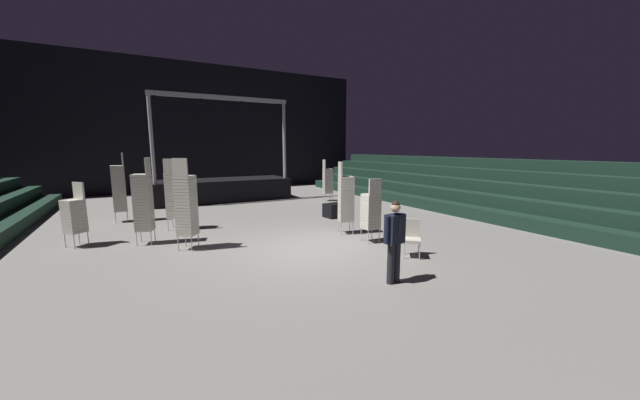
# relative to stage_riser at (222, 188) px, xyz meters

# --- Properties ---
(ground_plane) EXTENTS (22.00, 30.00, 0.10)m
(ground_plane) POSITION_rel_stage_riser_xyz_m (0.00, -9.90, -0.70)
(ground_plane) COLOR slate
(arena_end_wall) EXTENTS (22.00, 0.30, 8.00)m
(arena_end_wall) POSITION_rel_stage_riser_xyz_m (0.00, 5.10, 3.35)
(arena_end_wall) COLOR black
(arena_end_wall) RESTS_ON ground_plane
(bleacher_bank_right) EXTENTS (3.75, 24.00, 2.25)m
(bleacher_bank_right) POSITION_rel_stage_riser_xyz_m (9.12, -8.90, 0.48)
(bleacher_bank_right) COLOR black
(bleacher_bank_right) RESTS_ON ground_plane
(stage_riser) EXTENTS (6.86, 2.51, 5.21)m
(stage_riser) POSITION_rel_stage_riser_xyz_m (0.00, 0.00, 0.00)
(stage_riser) COLOR black
(stage_riser) RESTS_ON ground_plane
(man_with_tie) EXTENTS (0.57, 0.29, 1.70)m
(man_with_tie) POSITION_rel_stage_riser_xyz_m (0.56, -12.80, 0.31)
(man_with_tie) COLOR black
(man_with_tie) RESTS_ON ground_plane
(chair_stack_front_left) EXTENTS (0.46, 0.46, 2.56)m
(chair_stack_front_left) POSITION_rel_stage_riser_xyz_m (-4.48, -3.47, 0.63)
(chair_stack_front_left) COLOR #B2B5BA
(chair_stack_front_left) RESTS_ON ground_plane
(chair_stack_front_right) EXTENTS (0.60, 0.60, 2.39)m
(chair_stack_front_right) POSITION_rel_stage_riser_xyz_m (-2.84, -5.76, 0.55)
(chair_stack_front_right) COLOR #B2B5BA
(chair_stack_front_right) RESTS_ON ground_plane
(chair_stack_mid_left) EXTENTS (0.61, 0.61, 2.48)m
(chair_stack_mid_left) POSITION_rel_stage_riser_xyz_m (-2.79, -8.33, 0.59)
(chair_stack_mid_left) COLOR #B2B5BA
(chair_stack_mid_left) RESTS_ON ground_plane
(chair_stack_mid_right) EXTENTS (0.55, 0.55, 2.48)m
(chair_stack_mid_right) POSITION_rel_stage_riser_xyz_m (-3.78, -7.21, 0.59)
(chair_stack_mid_right) COLOR #B2B5BA
(chair_stack_mid_right) RESTS_ON ground_plane
(chair_stack_mid_centre) EXTENTS (0.47, 0.47, 1.88)m
(chair_stack_mid_centre) POSITION_rel_stage_riser_xyz_m (2.00, -10.14, 0.30)
(chair_stack_mid_centre) COLOR #B2B5BA
(chair_stack_mid_centre) RESTS_ON ground_plane
(chair_stack_rear_left) EXTENTS (0.56, 0.56, 2.31)m
(chair_stack_rear_left) POSITION_rel_stage_riser_xyz_m (1.90, -8.96, 0.51)
(chair_stack_rear_left) COLOR #B2B5BA
(chair_stack_rear_left) RESTS_ON ground_plane
(chair_stack_rear_right) EXTENTS (0.53, 0.53, 2.14)m
(chair_stack_rear_right) POSITION_rel_stage_riser_xyz_m (4.78, -2.86, 0.42)
(chair_stack_rear_right) COLOR #B2B5BA
(chair_stack_rear_right) RESTS_ON ground_plane
(chair_stack_rear_centre) EXTENTS (0.62, 0.62, 1.79)m
(chair_stack_rear_centre) POSITION_rel_stage_riser_xyz_m (-5.48, -6.56, 0.25)
(chair_stack_rear_centre) COLOR #B2B5BA
(chair_stack_rear_centre) RESTS_ON ground_plane
(equipment_road_case) EXTENTS (0.97, 0.71, 0.54)m
(equipment_road_case) POSITION_rel_stage_riser_xyz_m (2.99, -6.59, -0.38)
(equipment_road_case) COLOR black
(equipment_road_case) RESTS_ON ground_plane
(loose_chair_near_man) EXTENTS (0.62, 0.62, 0.95)m
(loose_chair_near_man) POSITION_rel_stage_riser_xyz_m (2.10, -11.71, -0.11)
(loose_chair_near_man) COLOR #B2B5BA
(loose_chair_near_man) RESTS_ON ground_plane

